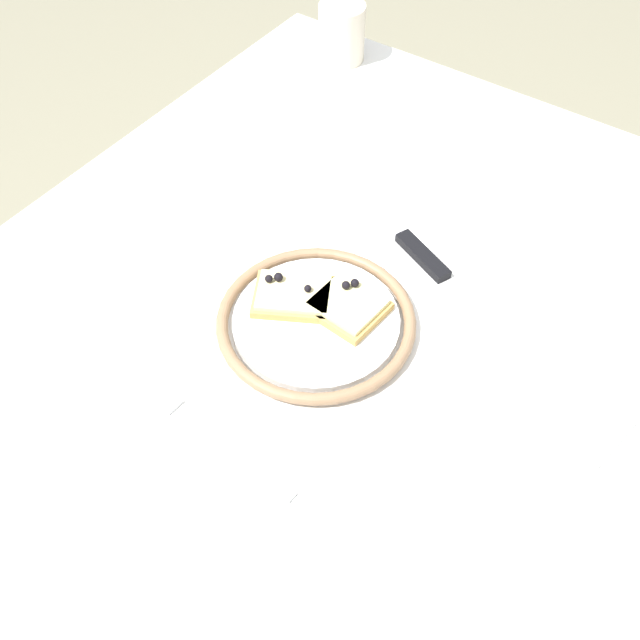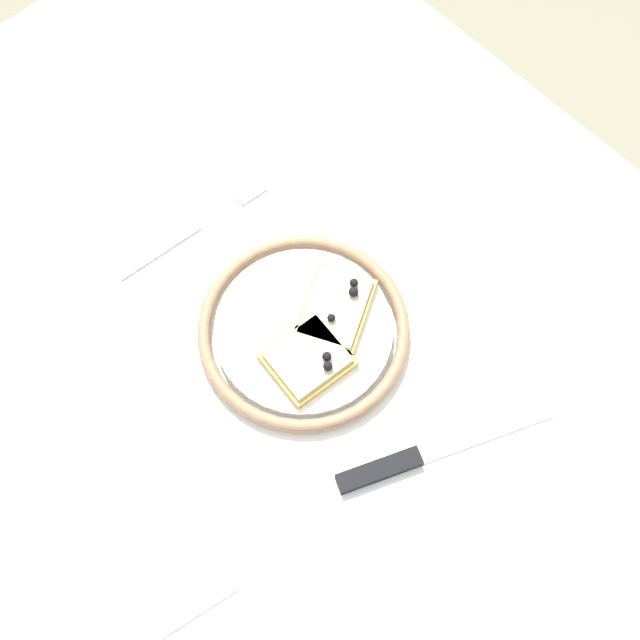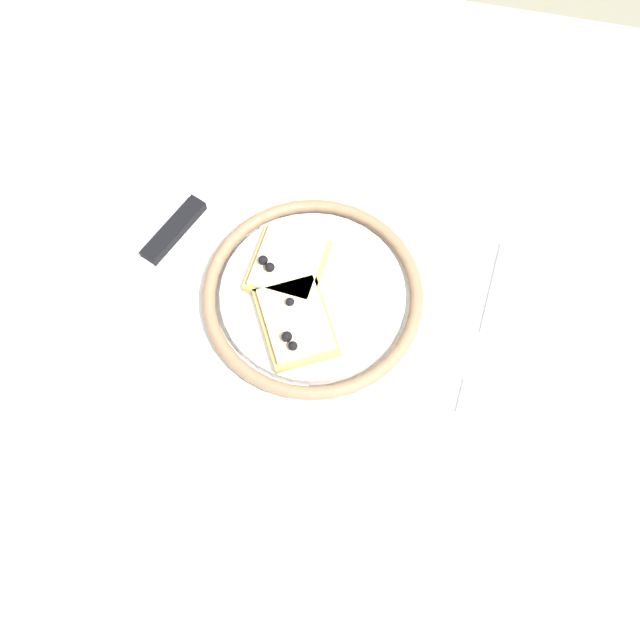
# 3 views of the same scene
# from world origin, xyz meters

# --- Properties ---
(ground_plane) EXTENTS (6.00, 6.00, 0.00)m
(ground_plane) POSITION_xyz_m (0.00, 0.00, 0.00)
(ground_plane) COLOR gray
(dining_table) EXTENTS (1.16, 0.89, 0.77)m
(dining_table) POSITION_xyz_m (0.00, 0.00, 0.69)
(dining_table) COLOR white
(dining_table) RESTS_ON ground_plane
(plate) EXTENTS (0.23, 0.23, 0.02)m
(plate) POSITION_xyz_m (0.01, 0.01, 0.78)
(plate) COLOR white
(plate) RESTS_ON dining_table
(pizza_slice_near) EXTENTS (0.08, 0.09, 0.03)m
(pizza_slice_near) POSITION_xyz_m (0.04, -0.01, 0.79)
(pizza_slice_near) COLOR tan
(pizza_slice_near) RESTS_ON plate
(pizza_slice_far) EXTENTS (0.11, 0.11, 0.03)m
(pizza_slice_far) POSITION_xyz_m (0.02, 0.05, 0.79)
(pizza_slice_far) COLOR tan
(pizza_slice_far) RESTS_ON plate
(knife) EXTENTS (0.11, 0.23, 0.01)m
(knife) POSITION_xyz_m (0.19, -0.01, 0.77)
(knife) COLOR silver
(knife) RESTS_ON dining_table
(fork) EXTENTS (0.03, 0.20, 0.00)m
(fork) POSITION_xyz_m (-0.17, 0.00, 0.77)
(fork) COLOR beige
(fork) RESTS_ON dining_table
(napkin) EXTENTS (0.16, 0.16, 0.00)m
(napkin) POSITION_xyz_m (0.09, -0.27, 0.77)
(napkin) COLOR white
(napkin) RESTS_ON dining_table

